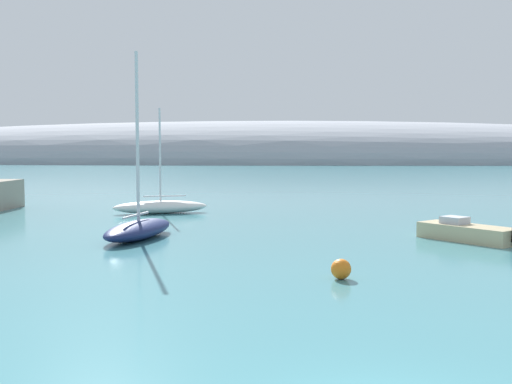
{
  "coord_description": "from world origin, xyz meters",
  "views": [
    {
      "loc": [
        -2.01,
        -10.99,
        5.12
      ],
      "look_at": [
        -3.87,
        29.49,
        2.15
      ],
      "focal_mm": 42.68,
      "sensor_mm": 36.0,
      "label": 1
    }
  ],
  "objects_px": {
    "motorboat_sand_alongside_breakwater": "(467,232)",
    "mooring_buoy_orange": "(341,269)",
    "sailboat_navy_near_shore": "(139,228)",
    "sailboat_white_mid_mooring": "(161,206)"
  },
  "relations": [
    {
      "from": "sailboat_navy_near_shore",
      "to": "motorboat_sand_alongside_breakwater",
      "type": "xyz_separation_m",
      "value": [
        18.21,
        0.02,
        -0.13
      ]
    },
    {
      "from": "sailboat_navy_near_shore",
      "to": "mooring_buoy_orange",
      "type": "xyz_separation_m",
      "value": [
        10.39,
        -10.1,
        -0.21
      ]
    },
    {
      "from": "sailboat_white_mid_mooring",
      "to": "mooring_buoy_orange",
      "type": "height_order",
      "value": "sailboat_white_mid_mooring"
    },
    {
      "from": "sailboat_navy_near_shore",
      "to": "mooring_buoy_orange",
      "type": "relative_size",
      "value": 13.11
    },
    {
      "from": "motorboat_sand_alongside_breakwater",
      "to": "mooring_buoy_orange",
      "type": "bearing_deg",
      "value": 101.68
    },
    {
      "from": "sailboat_navy_near_shore",
      "to": "sailboat_white_mid_mooring",
      "type": "distance_m",
      "value": 13.1
    },
    {
      "from": "sailboat_navy_near_shore",
      "to": "mooring_buoy_orange",
      "type": "bearing_deg",
      "value": -122.61
    },
    {
      "from": "sailboat_navy_near_shore",
      "to": "motorboat_sand_alongside_breakwater",
      "type": "distance_m",
      "value": 18.21
    },
    {
      "from": "motorboat_sand_alongside_breakwater",
      "to": "mooring_buoy_orange",
      "type": "height_order",
      "value": "motorboat_sand_alongside_breakwater"
    },
    {
      "from": "sailboat_navy_near_shore",
      "to": "sailboat_white_mid_mooring",
      "type": "bearing_deg",
      "value": 17.77
    }
  ]
}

